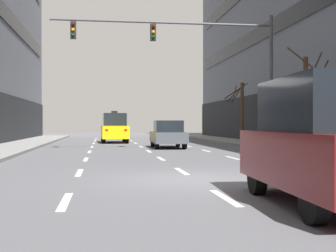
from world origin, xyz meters
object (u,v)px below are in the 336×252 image
(taxi_driving_0, at_px, (114,128))
(street_tree_1, at_px, (306,100))
(car_driving_1, at_px, (168,134))
(traffic_signal_0, at_px, (198,51))
(street_tree_0, at_px, (241,110))
(car_driving_2, at_px, (328,142))

(taxi_driving_0, height_order, street_tree_1, street_tree_1)
(car_driving_1, xyz_separation_m, street_tree_1, (5.80, -5.95, 1.76))
(car_driving_1, distance_m, street_tree_1, 8.50)
(taxi_driving_0, xyz_separation_m, traffic_signal_0, (3.98, -11.40, 4.08))
(taxi_driving_0, distance_m, car_driving_1, 8.44)
(street_tree_0, bearing_deg, car_driving_1, -143.47)
(car_driving_1, height_order, traffic_signal_0, traffic_signal_0)
(car_driving_1, distance_m, car_driving_2, 19.19)
(car_driving_2, xyz_separation_m, street_tree_0, (5.65, 23.44, 1.29))
(car_driving_1, bearing_deg, traffic_signal_0, -73.35)
(car_driving_2, distance_m, street_tree_0, 24.15)
(street_tree_0, xyz_separation_m, street_tree_1, (0.06, -10.20, 0.16))
(car_driving_2, height_order, street_tree_1, street_tree_1)
(traffic_signal_0, distance_m, street_tree_0, 9.48)
(car_driving_1, bearing_deg, street_tree_1, -45.70)
(taxi_driving_0, height_order, car_driving_2, taxi_driving_0)
(street_tree_0, bearing_deg, traffic_signal_0, -121.24)
(street_tree_0, relative_size, street_tree_1, 0.86)
(car_driving_2, bearing_deg, taxi_driving_0, 96.37)
(traffic_signal_0, bearing_deg, car_driving_1, 106.65)
(car_driving_1, bearing_deg, street_tree_0, 36.53)
(car_driving_1, bearing_deg, car_driving_2, -89.72)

